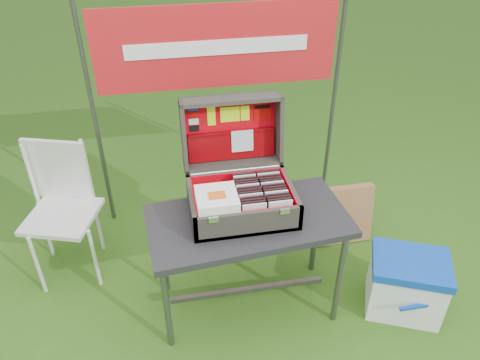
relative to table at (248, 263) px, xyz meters
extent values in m
plane|color=#2C5A16|center=(0.00, -0.07, -0.34)|extent=(80.00, 80.00, 0.00)
cube|color=black|center=(0.00, 0.00, 0.32)|extent=(1.14, 0.64, 0.04)
cylinder|color=#59595B|center=(-0.49, -0.21, -0.02)|extent=(0.04, 0.04, 0.64)
cylinder|color=#59595B|center=(0.49, -0.21, -0.02)|extent=(0.04, 0.04, 0.64)
cylinder|color=#59595B|center=(-0.49, 0.21, -0.02)|extent=(0.04, 0.04, 0.64)
cylinder|color=#59595B|center=(0.49, 0.21, -0.02)|extent=(0.04, 0.04, 0.64)
cube|color=#59595B|center=(0.00, 0.00, -0.22)|extent=(0.95, 0.03, 0.03)
cube|color=#494338|center=(-0.03, 0.05, 0.35)|extent=(0.57, 0.41, 0.02)
cube|color=#494338|center=(-0.03, -0.14, 0.42)|extent=(0.57, 0.02, 0.15)
cube|color=#494338|center=(-0.03, 0.24, 0.42)|extent=(0.57, 0.02, 0.15)
cube|color=#494338|center=(-0.30, 0.05, 0.42)|extent=(0.02, 0.41, 0.15)
cube|color=#494338|center=(0.25, 0.05, 0.42)|extent=(0.02, 0.41, 0.15)
cube|color=red|center=(-0.03, 0.05, 0.37)|extent=(0.52, 0.36, 0.01)
cube|color=silver|center=(-0.21, -0.15, 0.48)|extent=(0.05, 0.01, 0.03)
cube|color=silver|center=(0.16, -0.15, 0.48)|extent=(0.05, 0.01, 0.03)
cylinder|color=silver|center=(-0.03, 0.25, 0.49)|extent=(0.51, 0.02, 0.02)
cube|color=#494338|center=(-0.03, 0.42, 0.68)|extent=(0.57, 0.08, 0.41)
cube|color=#494338|center=(-0.03, 0.38, 0.88)|extent=(0.57, 0.15, 0.04)
cube|color=#494338|center=(-0.03, 0.33, 0.50)|extent=(0.57, 0.15, 0.04)
cube|color=#494338|center=(-0.30, 0.36, 0.69)|extent=(0.02, 0.21, 0.42)
cube|color=#494338|center=(0.25, 0.36, 0.69)|extent=(0.02, 0.21, 0.42)
cube|color=red|center=(-0.03, 0.41, 0.68)|extent=(0.52, 0.06, 0.36)
cube|color=red|center=(-0.03, -0.13, 0.43)|extent=(0.52, 0.01, 0.13)
cube|color=red|center=(-0.03, 0.23, 0.43)|extent=(0.52, 0.01, 0.13)
cube|color=red|center=(-0.29, 0.05, 0.43)|extent=(0.01, 0.36, 0.13)
cube|color=red|center=(0.23, 0.05, 0.43)|extent=(0.01, 0.36, 0.13)
cube|color=#740307|center=(-0.03, 0.38, 0.59)|extent=(0.50, 0.05, 0.17)
cube|color=#740307|center=(-0.03, 0.38, 0.67)|extent=(0.49, 0.02, 0.02)
cube|color=silver|center=(0.04, 0.36, 0.62)|extent=(0.13, 0.03, 0.13)
cube|color=#1933B2|center=(-0.23, 0.42, 0.82)|extent=(0.06, 0.01, 0.03)
cube|color=#B70604|center=(-0.23, 0.42, 0.78)|extent=(0.06, 0.01, 0.03)
cube|color=white|center=(-0.23, 0.41, 0.74)|extent=(0.06, 0.01, 0.03)
cube|color=black|center=(-0.23, 0.41, 0.71)|extent=(0.06, 0.01, 0.03)
cube|color=#C7F810|center=(-0.13, 0.41, 0.77)|extent=(0.05, 0.02, 0.11)
cube|color=#C7F810|center=(-0.03, 0.41, 0.77)|extent=(0.11, 0.01, 0.09)
cube|color=#C7F810|center=(0.06, 0.41, 0.77)|extent=(0.05, 0.01, 0.09)
cube|color=#B70604|center=(0.16, 0.41, 0.77)|extent=(0.10, 0.02, 0.10)
cube|color=black|center=(0.16, 0.42, 0.80)|extent=(0.09, 0.01, 0.02)
cube|color=silver|center=(0.01, -0.10, 0.44)|extent=(0.13, 0.01, 0.14)
cube|color=black|center=(0.01, -0.08, 0.44)|extent=(0.13, 0.01, 0.14)
cube|color=black|center=(0.01, -0.06, 0.44)|extent=(0.13, 0.01, 0.14)
cube|color=black|center=(0.01, -0.04, 0.44)|extent=(0.13, 0.01, 0.14)
cube|color=silver|center=(0.01, -0.02, 0.44)|extent=(0.13, 0.01, 0.14)
cube|color=black|center=(0.01, 0.01, 0.44)|extent=(0.13, 0.01, 0.14)
cube|color=black|center=(0.01, 0.03, 0.44)|extent=(0.13, 0.01, 0.14)
cube|color=black|center=(0.01, 0.05, 0.44)|extent=(0.13, 0.01, 0.14)
cube|color=silver|center=(0.01, 0.07, 0.44)|extent=(0.13, 0.01, 0.14)
cube|color=black|center=(0.01, 0.10, 0.44)|extent=(0.13, 0.01, 0.14)
cube|color=black|center=(0.01, 0.12, 0.44)|extent=(0.13, 0.01, 0.14)
cube|color=black|center=(0.01, 0.14, 0.44)|extent=(0.13, 0.01, 0.14)
cube|color=silver|center=(0.01, 0.16, 0.44)|extent=(0.13, 0.01, 0.14)
cube|color=black|center=(0.01, 0.19, 0.44)|extent=(0.13, 0.01, 0.14)
cube|color=silver|center=(0.15, -0.10, 0.44)|extent=(0.13, 0.01, 0.14)
cube|color=black|center=(0.15, -0.08, 0.44)|extent=(0.13, 0.01, 0.14)
cube|color=black|center=(0.15, -0.06, 0.44)|extent=(0.13, 0.01, 0.14)
cube|color=black|center=(0.15, -0.04, 0.44)|extent=(0.13, 0.01, 0.14)
cube|color=silver|center=(0.15, -0.02, 0.44)|extent=(0.13, 0.01, 0.14)
cube|color=black|center=(0.15, 0.01, 0.44)|extent=(0.13, 0.01, 0.14)
cube|color=black|center=(0.15, 0.03, 0.44)|extent=(0.13, 0.01, 0.14)
cube|color=black|center=(0.15, 0.05, 0.44)|extent=(0.13, 0.01, 0.14)
cube|color=silver|center=(0.15, 0.07, 0.44)|extent=(0.13, 0.01, 0.14)
cube|color=black|center=(0.15, 0.10, 0.44)|extent=(0.13, 0.01, 0.14)
cube|color=black|center=(0.15, 0.12, 0.44)|extent=(0.13, 0.01, 0.14)
cube|color=black|center=(0.15, 0.14, 0.44)|extent=(0.13, 0.01, 0.14)
cube|color=silver|center=(0.15, 0.16, 0.44)|extent=(0.13, 0.01, 0.14)
cube|color=black|center=(0.15, 0.19, 0.44)|extent=(0.13, 0.01, 0.14)
cube|color=white|center=(-0.17, -0.03, 0.50)|extent=(0.21, 0.21, 0.00)
cube|color=white|center=(-0.17, -0.03, 0.50)|extent=(0.21, 0.21, 0.00)
cube|color=white|center=(-0.17, -0.03, 0.51)|extent=(0.21, 0.21, 0.00)
cube|color=white|center=(-0.17, -0.03, 0.51)|extent=(0.21, 0.21, 0.00)
cube|color=white|center=(-0.17, -0.03, 0.52)|extent=(0.21, 0.21, 0.00)
cube|color=white|center=(-0.17, -0.03, 0.52)|extent=(0.21, 0.21, 0.00)
cube|color=white|center=(-0.17, -0.03, 0.53)|extent=(0.21, 0.21, 0.00)
cube|color=white|center=(-0.17, -0.03, 0.53)|extent=(0.21, 0.21, 0.00)
cube|color=white|center=(-0.17, -0.03, 0.54)|extent=(0.21, 0.21, 0.00)
cube|color=white|center=(-0.17, -0.03, 0.54)|extent=(0.21, 0.21, 0.00)
cube|color=#D85919|center=(-0.17, -0.04, 0.55)|extent=(0.09, 0.07, 0.00)
cube|color=white|center=(0.93, -0.20, -0.17)|extent=(0.51, 0.46, 0.34)
cube|color=#0D42AF|center=(0.93, -0.20, 0.02)|extent=(0.54, 0.49, 0.05)
cube|color=#0D42AF|center=(0.93, -0.38, -0.13)|extent=(0.26, 0.02, 0.02)
cube|color=silver|center=(-1.09, 0.51, 0.11)|extent=(0.51, 0.51, 0.03)
cube|color=silver|center=(-1.09, 0.70, 0.34)|extent=(0.39, 0.15, 0.43)
cylinder|color=silver|center=(-1.26, 0.34, -0.11)|extent=(0.02, 0.02, 0.46)
cylinder|color=silver|center=(-0.92, 0.34, -0.11)|extent=(0.02, 0.02, 0.46)
cylinder|color=silver|center=(-1.26, 0.68, -0.11)|extent=(0.02, 0.02, 0.46)
cylinder|color=silver|center=(-0.92, 0.68, -0.11)|extent=(0.02, 0.02, 0.46)
cylinder|color=silver|center=(-1.26, 0.70, 0.33)|extent=(0.02, 0.02, 0.43)
cylinder|color=silver|center=(-0.92, 0.70, 0.33)|extent=(0.02, 0.02, 0.43)
cube|color=#915F38|center=(0.79, 0.47, -0.12)|extent=(0.42, 0.14, 0.44)
cylinder|color=#59595B|center=(-0.85, 1.03, 0.51)|extent=(0.03, 0.03, 1.70)
cylinder|color=#59595B|center=(0.85, 1.03, 0.51)|extent=(0.03, 0.03, 1.70)
cube|color=red|center=(0.00, 1.02, 0.96)|extent=(1.60, 0.02, 0.55)
cube|color=white|center=(0.00, 1.01, 0.96)|extent=(1.20, 0.00, 0.10)
camera|label=1|loc=(-0.41, -1.95, 1.96)|focal=35.00mm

